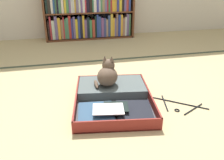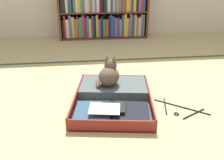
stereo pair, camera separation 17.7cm
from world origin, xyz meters
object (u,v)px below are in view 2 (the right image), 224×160
at_px(clothes_hanger, 180,109).
at_px(open_suitcase, 113,96).
at_px(black_cat, 109,74).
at_px(bookshelf, 104,13).

bearing_deg(clothes_hanger, open_suitcase, 156.67).
bearing_deg(open_suitcase, clothes_hanger, -23.33).
bearing_deg(black_cat, bookshelf, 86.26).
height_order(bookshelf, clothes_hanger, bookshelf).
relative_size(open_suitcase, black_cat, 3.24).
bearing_deg(bookshelf, open_suitcase, -93.06).
xyz_separation_m(bookshelf, open_suitcase, (-0.12, -2.16, -0.36)).
relative_size(black_cat, clothes_hanger, 0.72).
xyz_separation_m(bookshelf, clothes_hanger, (0.39, -2.38, -0.40)).
relative_size(bookshelf, black_cat, 5.51).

